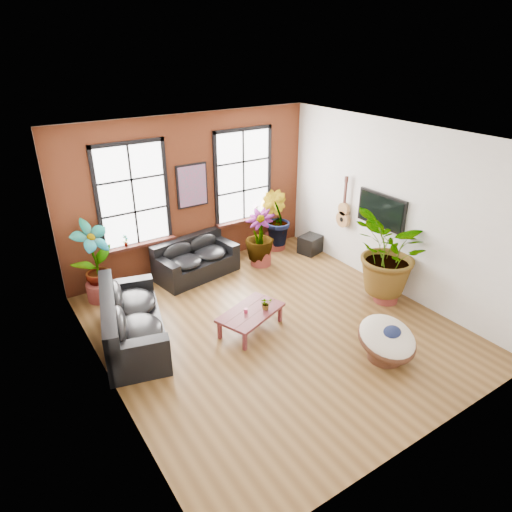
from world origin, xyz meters
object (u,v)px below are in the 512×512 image
at_px(coffee_table, 251,313).
at_px(sofa_back, 195,259).
at_px(sofa_left, 129,322).
at_px(papasan_chair, 387,340).

bearing_deg(coffee_table, sofa_back, 66.62).
distance_m(sofa_back, coffee_table, 2.55).
height_order(sofa_back, coffee_table, sofa_back).
height_order(sofa_back, sofa_left, sofa_left).
relative_size(sofa_back, coffee_table, 1.39).
bearing_deg(coffee_table, papasan_chair, -74.11).
distance_m(sofa_back, papasan_chair, 4.69).
bearing_deg(papasan_chair, coffee_table, 122.32).
xyz_separation_m(sofa_back, papasan_chair, (1.31, -4.51, 0.00)).
xyz_separation_m(sofa_left, coffee_table, (1.98, -0.86, -0.06)).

